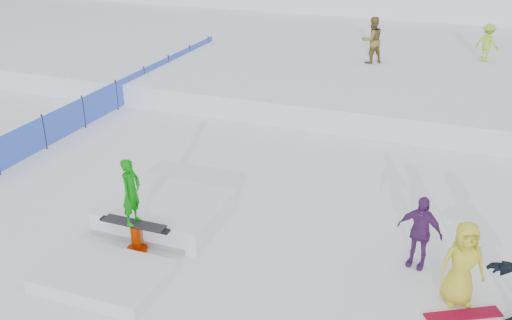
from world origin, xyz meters
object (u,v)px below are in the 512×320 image
(walker_olive, at_px, (372,40))
(walker_ygreen, at_px, (487,43))
(safety_fence, at_px, (117,95))
(spectator_purple, at_px, (419,232))
(spectator_yellow, at_px, (463,264))
(jib_rail_feature, at_px, (150,225))

(walker_olive, xyz_separation_m, walker_ygreen, (4.33, 1.88, -0.16))
(safety_fence, height_order, spectator_purple, spectator_purple)
(spectator_yellow, height_order, jib_rail_feature, jib_rail_feature)
(safety_fence, height_order, spectator_yellow, spectator_yellow)
(safety_fence, distance_m, spectator_purple, 12.54)
(safety_fence, distance_m, jib_rail_feature, 8.86)
(safety_fence, relative_size, walker_olive, 8.68)
(spectator_yellow, bearing_deg, jib_rail_feature, 158.77)
(spectator_yellow, bearing_deg, spectator_purple, 110.76)
(walker_ygreen, xyz_separation_m, spectator_purple, (-1.03, -14.53, -0.78))
(spectator_purple, distance_m, spectator_yellow, 1.25)
(walker_olive, bearing_deg, walker_ygreen, 161.68)
(safety_fence, bearing_deg, spectator_yellow, -30.34)
(safety_fence, distance_m, walker_ygreen, 14.77)
(walker_ygreen, distance_m, spectator_purple, 14.58)
(spectator_purple, relative_size, spectator_yellow, 0.94)
(walker_olive, bearing_deg, spectator_yellow, 65.25)
(safety_fence, xyz_separation_m, spectator_purple, (11.00, -6.01, 0.23))
(walker_olive, distance_m, spectator_yellow, 14.22)
(walker_olive, xyz_separation_m, jib_rail_feature, (-2.27, -13.64, -1.42))
(spectator_purple, bearing_deg, walker_olive, 117.28)
(walker_ygreen, bearing_deg, safety_fence, 62.98)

